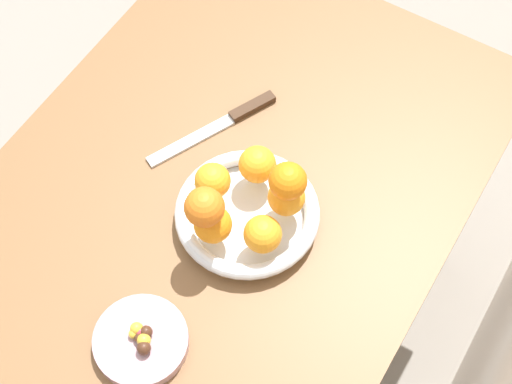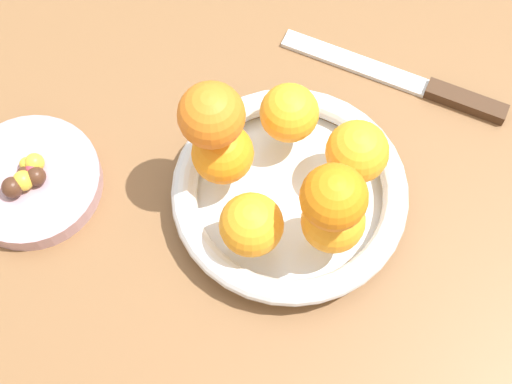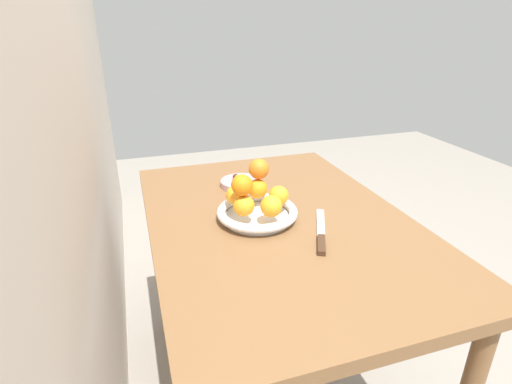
% 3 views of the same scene
% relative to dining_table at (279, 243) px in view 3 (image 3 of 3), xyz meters
% --- Properties ---
extents(wall_back, '(4.00, 0.05, 2.50)m').
position_rel_dining_table_xyz_m(wall_back, '(0.00, 0.54, 0.60)').
color(wall_back, beige).
rests_on(wall_back, ground_plane).
extents(dining_table, '(1.10, 0.76, 0.74)m').
position_rel_dining_table_xyz_m(dining_table, '(0.00, 0.00, 0.00)').
color(dining_table, brown).
rests_on(dining_table, ground_plane).
extents(fruit_bowl, '(0.24, 0.24, 0.04)m').
position_rel_dining_table_xyz_m(fruit_bowl, '(0.01, 0.07, 0.11)').
color(fruit_bowl, silver).
rests_on(fruit_bowl, dining_table).
extents(candy_dish, '(0.15, 0.15, 0.02)m').
position_rel_dining_table_xyz_m(candy_dish, '(0.28, 0.04, 0.10)').
color(candy_dish, '#B28C99').
rests_on(candy_dish, dining_table).
extents(orange_0, '(0.06, 0.06, 0.06)m').
position_rel_dining_table_xyz_m(orange_0, '(-0.05, 0.05, 0.16)').
color(orange_0, orange).
rests_on(orange_0, fruit_bowl).
extents(orange_1, '(0.06, 0.06, 0.06)m').
position_rel_dining_table_xyz_m(orange_1, '(0.01, -0.00, 0.16)').
color(orange_1, orange).
rests_on(orange_1, fruit_bowl).
extents(orange_2, '(0.06, 0.06, 0.06)m').
position_rel_dining_table_xyz_m(orange_2, '(0.08, 0.04, 0.16)').
color(orange_2, orange).
rests_on(orange_2, fruit_bowl).
extents(orange_3, '(0.06, 0.06, 0.06)m').
position_rel_dining_table_xyz_m(orange_3, '(0.05, 0.12, 0.16)').
color(orange_3, orange).
rests_on(orange_3, fruit_bowl).
extents(orange_4, '(0.06, 0.06, 0.06)m').
position_rel_dining_table_xyz_m(orange_4, '(-0.03, 0.12, 0.16)').
color(orange_4, orange).
rests_on(orange_4, fruit_bowl).
extents(orange_5, '(0.06, 0.06, 0.06)m').
position_rel_dining_table_xyz_m(orange_5, '(-0.02, 0.12, 0.22)').
color(orange_5, orange).
rests_on(orange_5, orange_4).
extents(orange_6, '(0.06, 0.06, 0.06)m').
position_rel_dining_table_xyz_m(orange_6, '(0.08, 0.04, 0.22)').
color(orange_6, orange).
rests_on(orange_6, orange_2).
extents(candy_ball_0, '(0.02, 0.02, 0.02)m').
position_rel_dining_table_xyz_m(candy_ball_0, '(0.29, 0.06, 0.12)').
color(candy_ball_0, '#472819').
rests_on(candy_ball_0, candy_dish).
extents(candy_ball_1, '(0.02, 0.02, 0.02)m').
position_rel_dining_table_xyz_m(candy_ball_1, '(0.28, 0.05, 0.12)').
color(candy_ball_1, gold).
rests_on(candy_ball_1, candy_dish).
extents(candy_ball_2, '(0.01, 0.01, 0.01)m').
position_rel_dining_table_xyz_m(candy_ball_2, '(0.28, 0.03, 0.12)').
color(candy_ball_2, gold).
rests_on(candy_ball_2, candy_dish).
extents(candy_ball_3, '(0.02, 0.02, 0.02)m').
position_rel_dining_table_xyz_m(candy_ball_3, '(0.27, 0.04, 0.12)').
color(candy_ball_3, '#472819').
rests_on(candy_ball_3, candy_dish).
extents(candy_ball_4, '(0.01, 0.01, 0.01)m').
position_rel_dining_table_xyz_m(candy_ball_4, '(0.27, 0.03, 0.12)').
color(candy_ball_4, '#C6384C').
rests_on(candy_ball_4, candy_dish).
extents(candy_ball_5, '(0.02, 0.02, 0.02)m').
position_rel_dining_table_xyz_m(candy_ball_5, '(0.28, 0.04, 0.12)').
color(candy_ball_5, '#472819').
rests_on(candy_ball_5, candy_dish).
extents(candy_ball_6, '(0.02, 0.02, 0.02)m').
position_rel_dining_table_xyz_m(candy_ball_6, '(0.27, 0.04, 0.12)').
color(candy_ball_6, '#C6384C').
rests_on(candy_ball_6, candy_dish).
extents(candy_ball_7, '(0.02, 0.02, 0.02)m').
position_rel_dining_table_xyz_m(candy_ball_7, '(0.27, 0.03, 0.12)').
color(candy_ball_7, gold).
rests_on(candy_ball_7, candy_dish).
extents(knife, '(0.24, 0.13, 0.01)m').
position_rel_dining_table_xyz_m(knife, '(-0.13, -0.07, 0.09)').
color(knife, '#3F2819').
rests_on(knife, dining_table).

